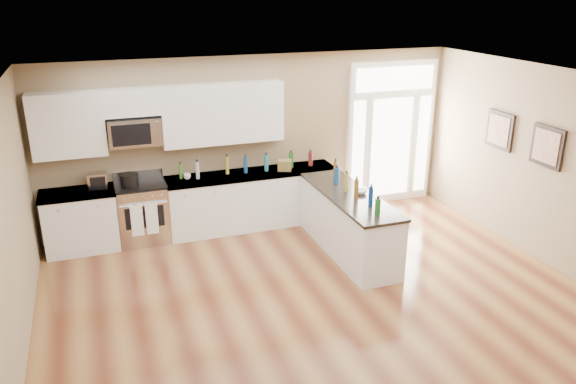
% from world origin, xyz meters
% --- Properties ---
extents(ground, '(8.00, 8.00, 0.00)m').
position_xyz_m(ground, '(0.00, 0.00, 0.00)').
color(ground, '#5D2D1A').
extents(room_shell, '(8.00, 8.00, 8.00)m').
position_xyz_m(room_shell, '(0.00, 0.00, 1.71)').
color(room_shell, '#8F7A5B').
rests_on(room_shell, ground).
extents(back_cabinet_left, '(1.10, 0.66, 0.94)m').
position_xyz_m(back_cabinet_left, '(-2.87, 3.69, 0.44)').
color(back_cabinet_left, white).
rests_on(back_cabinet_left, ground).
extents(back_cabinet_right, '(2.85, 0.66, 0.94)m').
position_xyz_m(back_cabinet_right, '(-0.16, 3.69, 0.44)').
color(back_cabinet_right, white).
rests_on(back_cabinet_right, ground).
extents(peninsula_cabinet, '(0.69, 2.32, 0.94)m').
position_xyz_m(peninsula_cabinet, '(0.93, 2.24, 0.43)').
color(peninsula_cabinet, white).
rests_on(peninsula_cabinet, ground).
extents(upper_cabinet_left, '(1.04, 0.33, 0.95)m').
position_xyz_m(upper_cabinet_left, '(-2.88, 3.83, 1.93)').
color(upper_cabinet_left, white).
rests_on(upper_cabinet_left, room_shell).
extents(upper_cabinet_right, '(1.94, 0.33, 0.95)m').
position_xyz_m(upper_cabinet_right, '(-0.57, 3.83, 1.93)').
color(upper_cabinet_right, white).
rests_on(upper_cabinet_right, room_shell).
extents(upper_cabinet_short, '(0.82, 0.33, 0.40)m').
position_xyz_m(upper_cabinet_short, '(-1.95, 3.83, 2.20)').
color(upper_cabinet_short, white).
rests_on(upper_cabinet_short, room_shell).
extents(microwave, '(0.78, 0.41, 0.42)m').
position_xyz_m(microwave, '(-1.95, 3.80, 1.76)').
color(microwave, silver).
rests_on(microwave, room_shell).
extents(entry_door, '(1.70, 0.10, 2.60)m').
position_xyz_m(entry_door, '(2.55, 3.95, 1.30)').
color(entry_door, white).
rests_on(entry_door, ground).
extents(wall_art_near, '(0.05, 0.58, 0.58)m').
position_xyz_m(wall_art_near, '(3.47, 2.20, 1.70)').
color(wall_art_near, black).
rests_on(wall_art_near, room_shell).
extents(wall_art_far, '(0.05, 0.58, 0.58)m').
position_xyz_m(wall_art_far, '(3.47, 1.20, 1.70)').
color(wall_art_far, black).
rests_on(wall_art_far, room_shell).
extents(kitchen_range, '(0.77, 0.69, 1.08)m').
position_xyz_m(kitchen_range, '(-1.95, 3.69, 0.48)').
color(kitchen_range, silver).
rests_on(kitchen_range, ground).
extents(stockpot, '(0.37, 0.37, 0.21)m').
position_xyz_m(stockpot, '(-2.10, 3.64, 1.06)').
color(stockpot, black).
rests_on(stockpot, kitchen_range).
extents(toaster_oven, '(0.29, 0.24, 0.24)m').
position_xyz_m(toaster_oven, '(-2.56, 3.75, 1.06)').
color(toaster_oven, silver).
rests_on(toaster_oven, back_cabinet_left).
extents(cardboard_box, '(0.26, 0.23, 0.18)m').
position_xyz_m(cardboard_box, '(0.39, 3.62, 1.03)').
color(cardboard_box, brown).
rests_on(cardboard_box, back_cabinet_right).
extents(bowl_left, '(0.24, 0.24, 0.05)m').
position_xyz_m(bowl_left, '(-2.60, 3.81, 0.97)').
color(bowl_left, white).
rests_on(bowl_left, back_cabinet_left).
extents(bowl_peninsula, '(0.19, 0.19, 0.06)m').
position_xyz_m(bowl_peninsula, '(1.09, 2.20, 0.97)').
color(bowl_peninsula, white).
rests_on(bowl_peninsula, peninsula_cabinet).
extents(cup_counter, '(0.12, 0.12, 0.09)m').
position_xyz_m(cup_counter, '(-1.21, 3.72, 0.99)').
color(cup_counter, white).
rests_on(cup_counter, back_cabinet_right).
extents(counter_bottles, '(2.39, 2.45, 0.29)m').
position_xyz_m(counter_bottles, '(0.42, 3.00, 1.07)').
color(counter_bottles, '#19591E').
rests_on(counter_bottles, back_cabinet_right).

